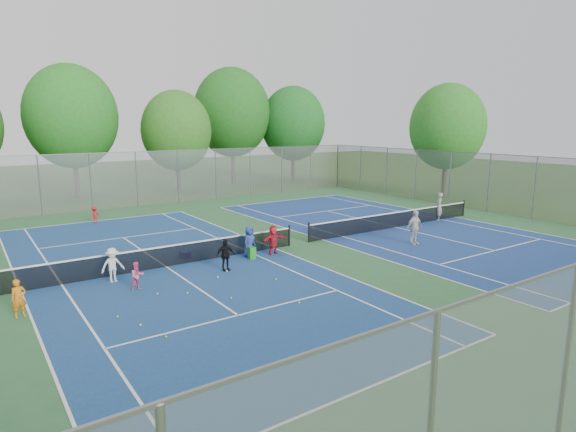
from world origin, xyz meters
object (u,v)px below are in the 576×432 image
at_px(instructor, 439,207).
at_px(ball_crate, 185,255).
at_px(ball_hopper, 252,253).
at_px(net_right, 396,220).
at_px(net_left, 166,257).

bearing_deg(instructor, ball_crate, -41.46).
bearing_deg(ball_hopper, net_right, 5.64).
relative_size(net_left, net_right, 1.00).
xyz_separation_m(ball_hopper, instructor, (14.17, 0.99, 0.59)).
distance_m(ball_hopper, instructor, 14.21).
distance_m(net_left, ball_crate, 1.45).
xyz_separation_m(net_left, ball_crate, (1.19, 0.78, -0.29)).
xyz_separation_m(ball_crate, ball_hopper, (2.45, -1.80, 0.12)).
relative_size(net_left, ball_hopper, 22.58).
xyz_separation_m(net_right, ball_crate, (-12.81, 0.78, -0.29)).
relative_size(net_left, ball_crate, 32.62).
distance_m(net_left, net_right, 14.00).
bearing_deg(net_left, instructor, -0.09).
height_order(net_left, net_right, same).
distance_m(ball_crate, instructor, 16.65).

